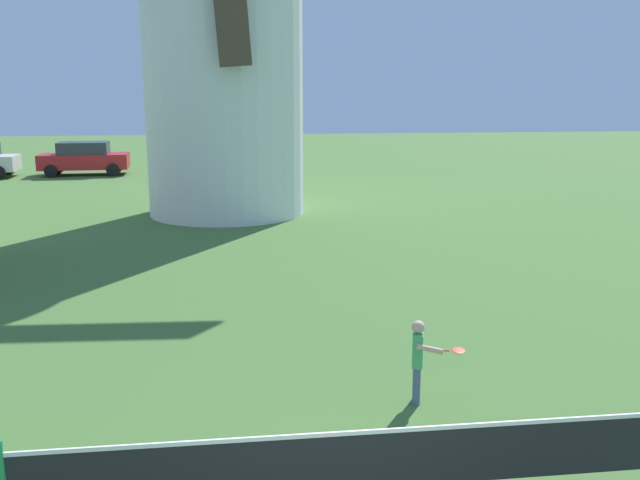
# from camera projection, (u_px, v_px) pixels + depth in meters

# --- Properties ---
(tennis_net) EXTENTS (6.05, 0.06, 1.10)m
(tennis_net) POSITION_uv_depth(u_px,v_px,m) (348.00, 462.00, 6.34)
(tennis_net) COLOR #238E4C
(tennis_net) RESTS_ON ground_plane
(player_far) EXTENTS (0.67, 0.60, 1.11)m
(player_far) POSITION_uv_depth(u_px,v_px,m) (419.00, 357.00, 8.98)
(player_far) COLOR slate
(player_far) RESTS_ON ground_plane
(parked_car_red) EXTENTS (4.14, 2.02, 1.56)m
(parked_car_red) POSITION_uv_depth(u_px,v_px,m) (84.00, 158.00, 33.16)
(parked_car_red) COLOR red
(parked_car_red) RESTS_ON ground_plane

